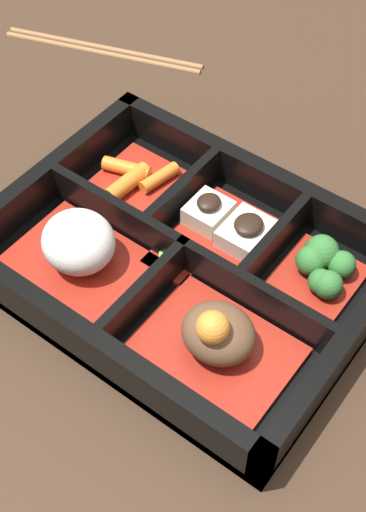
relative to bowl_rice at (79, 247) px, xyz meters
The scene contains 10 objects.
ground_plane 0.09m from the bowl_rice, 145.05° to the right, with size 3.00×3.00×0.00m, color #382619.
bento_base 0.09m from the bowl_rice, 145.05° to the right, with size 0.30×0.23×0.01m.
bento_rim 0.08m from the bowl_rice, 143.84° to the right, with size 0.30×0.23×0.05m.
bowl_stew 0.13m from the bowl_rice, behind, with size 0.11×0.08×0.06m.
bowl_rice is the anchor object (origin of this frame).
bowl_greens 0.19m from the bowl_rice, 147.00° to the right, with size 0.06×0.07×0.03m.
bowl_tofu 0.12m from the bowl_rice, 128.17° to the right, with size 0.08×0.07×0.03m.
bowl_carrots 0.10m from the bowl_rice, 77.82° to the right, with size 0.08×0.07×0.02m.
bowl_pickles 0.08m from the bowl_rice, 139.53° to the right, with size 0.04×0.04×0.01m.
chopsticks 0.31m from the bowl_rice, 51.92° to the right, with size 0.22×0.09×0.01m.
Camera 1 is at (-0.21, 0.28, 0.46)m, focal length 50.00 mm.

